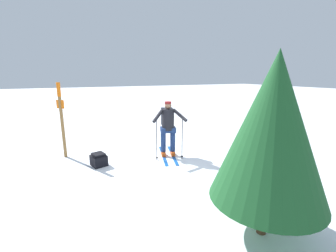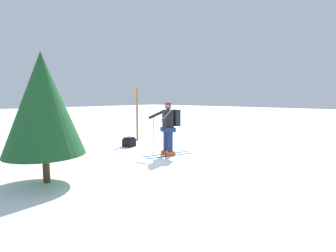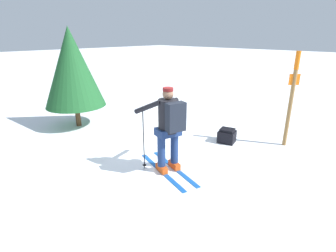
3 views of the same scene
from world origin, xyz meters
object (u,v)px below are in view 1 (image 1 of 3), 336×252
at_px(skier, 168,125).
at_px(dropped_backpack, 99,160).
at_px(pine_tree, 272,129).
at_px(trail_marker, 61,114).

xyz_separation_m(skier, dropped_backpack, (-0.06, -1.99, -0.78)).
height_order(skier, dropped_backpack, skier).
bearing_deg(dropped_backpack, pine_tree, 26.55).
height_order(dropped_backpack, trail_marker, trail_marker).
bearing_deg(pine_tree, trail_marker, -151.12).
relative_size(dropped_backpack, trail_marker, 0.21).
distance_m(skier, dropped_backpack, 2.14).
height_order(trail_marker, pine_tree, pine_tree).
relative_size(skier, pine_tree, 0.62).
xyz_separation_m(skier, pine_tree, (3.67, -0.13, 0.70)).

